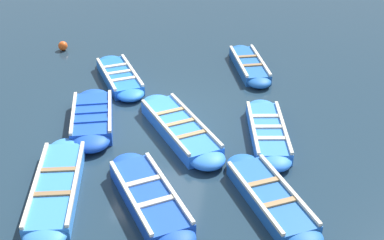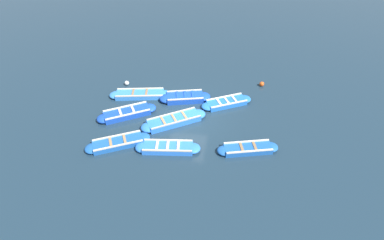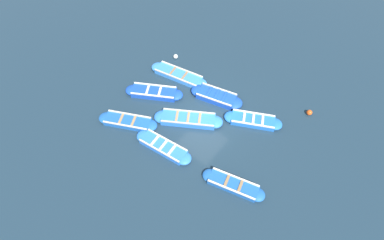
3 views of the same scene
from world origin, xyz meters
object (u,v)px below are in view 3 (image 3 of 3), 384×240
(boat_broadside, at_px, (216,97))
(buoy_orange_near, at_px, (309,112))
(boat_drifting, at_px, (154,92))
(boat_far_corner, at_px, (163,147))
(boat_outer_left, at_px, (179,75))
(boat_end_of_row, at_px, (253,120))
(buoy_yellow_far, at_px, (176,56))
(boat_stern_in, at_px, (233,185))
(boat_alongside, at_px, (188,119))
(boat_inner_gap, at_px, (128,122))

(boat_broadside, relative_size, buoy_orange_near, 10.50)
(boat_drifting, height_order, boat_far_corner, boat_drifting)
(boat_outer_left, relative_size, buoy_orange_near, 12.52)
(boat_end_of_row, height_order, boat_far_corner, boat_end_of_row)
(boat_broadside, bearing_deg, buoy_yellow_far, 74.92)
(boat_stern_in, bearing_deg, boat_far_corner, 97.86)
(boat_outer_left, relative_size, buoy_yellow_far, 13.07)
(boat_outer_left, bearing_deg, boat_alongside, -130.36)
(boat_outer_left, height_order, boat_far_corner, boat_far_corner)
(boat_far_corner, bearing_deg, boat_drifting, 50.82)
(boat_far_corner, height_order, buoy_yellow_far, boat_far_corner)
(boat_far_corner, distance_m, boat_stern_in, 4.19)
(boat_end_of_row, bearing_deg, boat_broadside, 87.91)
(boat_far_corner, distance_m, boat_broadside, 4.64)
(boat_drifting, height_order, boat_alongside, boat_drifting)
(boat_drifting, height_order, boat_end_of_row, boat_drifting)
(boat_alongside, xyz_separation_m, boat_inner_gap, (-2.30, 2.58, -0.02))
(boat_alongside, xyz_separation_m, boat_broadside, (2.39, -0.24, 0.01))
(boat_outer_left, bearing_deg, buoy_orange_near, -72.31)
(boat_end_of_row, xyz_separation_m, boat_stern_in, (-3.97, -1.37, -0.00))
(boat_inner_gap, distance_m, boat_broadside, 5.47)
(boat_drifting, relative_size, boat_broadside, 1.03)
(buoy_orange_near, bearing_deg, boat_broadside, 116.65)
(boat_inner_gap, height_order, buoy_yellow_far, boat_inner_gap)
(boat_alongside, height_order, boat_far_corner, boat_alongside)
(boat_drifting, distance_m, boat_broadside, 3.83)
(boat_drifting, bearing_deg, buoy_yellow_far, 18.80)
(boat_outer_left, height_order, boat_alongside, boat_alongside)
(boat_far_corner, relative_size, boat_inner_gap, 1.01)
(boat_stern_in, height_order, buoy_orange_near, boat_stern_in)
(boat_end_of_row, distance_m, boat_far_corner, 5.33)
(buoy_yellow_far, bearing_deg, boat_stern_in, -122.08)
(boat_end_of_row, relative_size, buoy_yellow_far, 10.67)
(boat_drifting, height_order, boat_inner_gap, boat_drifting)
(boat_stern_in, bearing_deg, boat_outer_left, 60.26)
(boat_far_corner, relative_size, boat_stern_in, 1.05)
(boat_outer_left, distance_m, boat_far_corner, 5.42)
(boat_alongside, height_order, boat_inner_gap, boat_alongside)
(boat_far_corner, height_order, boat_stern_in, boat_far_corner)
(boat_far_corner, bearing_deg, boat_broadside, -1.32)
(boat_far_corner, bearing_deg, buoy_orange_near, -35.26)
(boat_far_corner, distance_m, buoy_yellow_far, 7.15)
(boat_stern_in, xyz_separation_m, buoy_yellow_far, (5.23, 8.34, 0.00))
(boat_far_corner, bearing_deg, boat_alongside, 3.29)
(boat_drifting, height_order, buoy_yellow_far, boat_drifting)
(boat_far_corner, relative_size, buoy_orange_near, 10.77)
(boat_broadside, bearing_deg, boat_inner_gap, 148.96)
(boat_outer_left, bearing_deg, boat_broadside, -89.00)
(boat_broadside, bearing_deg, boat_far_corner, 178.68)
(boat_inner_gap, bearing_deg, boat_stern_in, -84.85)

